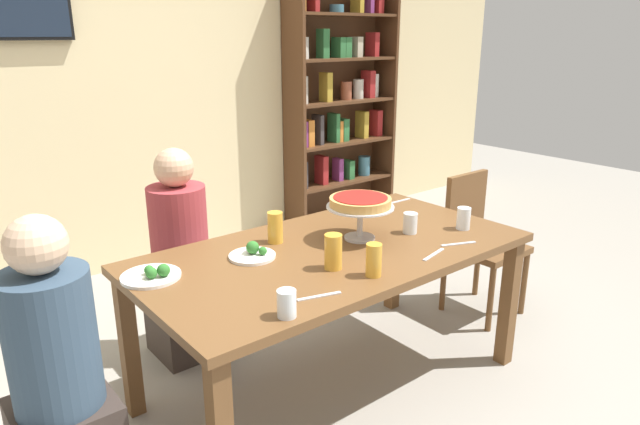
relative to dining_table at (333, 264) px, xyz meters
The scene contains 20 objects.
ground_plane 0.66m from the dining_table, ahead, with size 12.00×12.00×0.00m, color gray.
rear_partition 2.32m from the dining_table, 90.00° to the left, with size 8.00×0.12×2.80m, color beige.
dining_table is the anchor object (origin of this frame).
bookshelf 2.72m from the dining_table, 48.65° to the left, with size 1.10×0.30×2.21m.
diner_head_west 1.25m from the dining_table, behind, with size 0.34×0.34×1.15m.
diner_far_left 0.88m from the dining_table, 118.95° to the left, with size 0.34×0.34×1.15m.
chair_head_east 1.26m from the dining_table, ahead, with size 0.40×0.40×0.87m.
deep_dish_pizza_stand 0.31m from the dining_table, ahead, with size 0.33×0.33×0.21m.
salad_plate_near_diner 0.83m from the dining_table, 165.39° to the left, with size 0.24×0.24×0.07m.
salad_plate_far_diner 0.39m from the dining_table, 157.61° to the left, with size 0.21×0.21×0.07m.
beer_glass_amber_tall 0.33m from the dining_table, 124.99° to the left, with size 0.07×0.07×0.15m, color gold.
beer_glass_amber_short 0.38m from the dining_table, 102.37° to the right, with size 0.07×0.07×0.14m, color gold.
beer_glass_amber_spare 0.28m from the dining_table, 130.74° to the right, with size 0.08×0.08×0.15m, color gold.
water_glass_clear_near 0.46m from the dining_table, 10.37° to the right, with size 0.07×0.07×0.10m, color white.
water_glass_clear_far 0.74m from the dining_table, 16.93° to the right, with size 0.07×0.07×0.11m, color white.
water_glass_clear_spare 0.70m from the dining_table, 144.21° to the right, with size 0.07×0.07×0.10m, color white.
cutlery_fork_near 0.87m from the dining_table, 22.84° to the left, with size 0.18×0.02×0.01m, color silver.
cutlery_knife_near 0.47m from the dining_table, 49.77° to the right, with size 0.18×0.02×0.01m, color silver.
cutlery_fork_far 0.60m from the dining_table, 34.30° to the right, with size 0.18×0.02×0.01m, color silver.
cutlery_knife_far 0.52m from the dining_table, 136.45° to the right, with size 0.18×0.02×0.01m, color silver.
Camera 1 is at (-1.60, -1.88, 1.70)m, focal length 31.80 mm.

